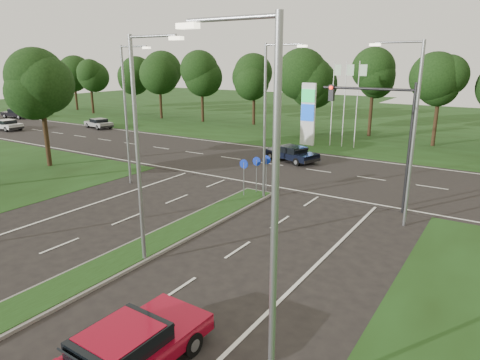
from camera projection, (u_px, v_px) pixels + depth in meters
The scene contains 18 objects.
verge_far at pixel (401, 122), 57.92m from camera, with size 160.00×50.00×0.02m, color #1B3311.
cross_road at pixel (306, 169), 32.85m from camera, with size 160.00×12.00×0.02m, color black.
median_kerb at pixel (93, 274), 16.65m from camera, with size 2.00×26.00×0.12m, color slate.
streetlight_median_near at pixel (140, 142), 16.39m from camera, with size 2.53×0.22×9.00m.
streetlight_median_far at pixel (268, 115), 24.48m from camera, with size 2.53×0.22×9.00m.
streetlight_left_far at pixel (128, 108), 27.71m from camera, with size 2.53×0.22×9.00m.
streetlight_right_far at pixel (410, 126), 20.41m from camera, with size 2.53×0.22×9.00m.
streetlight_right_near at pixel (267, 207), 9.08m from camera, with size 2.53×0.22×9.00m.
traffic_signal at pixel (386, 126), 22.98m from camera, with size 5.10×0.42×7.00m.
median_signs at pixel (256, 168), 26.23m from camera, with size 1.16×1.76×2.38m.
gas_pylon at pixel (310, 113), 41.27m from camera, with size 5.80×1.26×8.00m.
tree_left_far at pixel (37, 87), 32.38m from camera, with size 5.20×5.20×8.86m.
treeline_far at pixel (374, 73), 43.83m from camera, with size 6.00×6.00×9.90m.
red_sedan at pixel (123, 351), 11.19m from camera, with size 2.23×5.07×1.38m.
navy_sedan at pixel (291, 153), 35.23m from camera, with size 5.01×3.25×1.28m.
far_car_a at pixel (99, 123), 52.30m from camera, with size 4.44×2.65×1.20m.
far_car_b at pixel (6, 125), 50.86m from camera, with size 4.34×1.93×1.25m.
far_car_c at pixel (17, 113), 61.43m from camera, with size 4.87×2.50×1.35m.
Camera 1 is at (12.98, -5.52, 8.10)m, focal length 32.00 mm.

